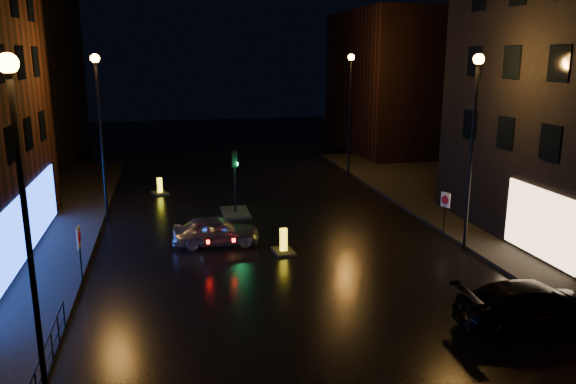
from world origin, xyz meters
name	(u,v)px	position (x,y,z in m)	size (l,w,h in m)	color
ground	(332,334)	(0.00, 0.00, 0.00)	(120.00, 120.00, 0.00)	black
pavement_right	(558,227)	(14.00, 8.00, 0.07)	(12.00, 44.00, 0.15)	black
building_far_left	(20,72)	(-16.00, 35.00, 7.00)	(8.00, 16.00, 14.00)	black
building_far_right	(392,82)	(15.00, 32.00, 6.00)	(8.00, 14.00, 12.00)	black
street_lamp_lnear	(22,184)	(-7.80, -2.00, 5.56)	(0.44, 0.44, 8.37)	black
street_lamp_lfar	(99,113)	(-7.80, 14.00, 5.56)	(0.44, 0.44, 8.37)	black
street_lamp_rnear	(474,123)	(7.80, 6.00, 5.56)	(0.44, 0.44, 8.37)	black
street_lamp_rfar	(350,96)	(7.80, 22.00, 5.56)	(0.44, 0.44, 8.37)	black
traffic_signal	(235,205)	(-1.20, 14.00, 0.50)	(1.40, 2.40, 3.45)	black
guard_railing	(44,359)	(-8.00, -1.00, 0.74)	(0.05, 6.04, 1.00)	black
silver_hatchback	(216,231)	(-2.68, 9.12, 0.66)	(1.55, 3.85, 1.31)	#B9BCC2
dark_sedan	(536,306)	(6.32, -0.95, 0.73)	(2.04, 5.02, 1.46)	black
bollard_near	(284,247)	(0.06, 7.46, 0.24)	(0.92, 1.30, 1.09)	black
bollard_far	(160,190)	(-5.19, 19.39, 0.22)	(1.13, 1.35, 1.01)	black
road_sign_left	(79,243)	(-7.90, 5.30, 1.76)	(0.08, 0.57, 2.34)	black
road_sign_right	(445,204)	(7.90, 8.09, 1.58)	(0.24, 0.49, 2.11)	black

